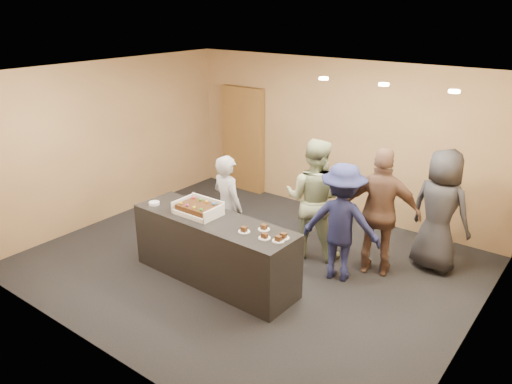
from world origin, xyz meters
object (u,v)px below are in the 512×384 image
person_server_grey (228,207)px  person_dark_suit (440,211)px  sheet_cake (198,207)px  plate_stack (154,203)px  storage_cabinet (243,139)px  person_navy_man (342,222)px  cake_box (199,210)px  person_brown_extra (381,213)px  serving_counter (214,249)px  person_sage_man (314,199)px

person_server_grey → person_dark_suit: 2.98m
sheet_cake → plate_stack: 0.74m
storage_cabinet → person_dark_suit: 4.27m
plate_stack → person_navy_man: size_ratio=0.09×
cake_box → person_dark_suit: bearing=39.8°
person_brown_extra → serving_counter: bearing=25.6°
person_brown_extra → person_dark_suit: size_ratio=1.03×
person_navy_man → person_dark_suit: (0.95, 1.06, 0.06)m
sheet_cake → person_navy_man: size_ratio=0.31×
serving_counter → plate_stack: plate_stack is taller
storage_cabinet → cake_box: storage_cabinet is taller
person_sage_man → person_navy_man: person_sage_man is taller
cake_box → plate_stack: bearing=-168.3°
serving_counter → cake_box: (-0.27, 0.02, 0.49)m
plate_stack → person_server_grey: (0.69, 0.77, -0.14)m
plate_stack → person_dark_suit: (3.26, 2.27, -0.04)m
sheet_cake → plate_stack: size_ratio=3.40×
storage_cabinet → sheet_cake: storage_cabinet is taller
plate_stack → storage_cabinet: bearing=106.1°
serving_counter → storage_cabinet: storage_cabinet is taller
plate_stack → person_dark_suit: person_dark_suit is taller
serving_counter → person_brown_extra: (1.67, 1.51, 0.45)m
sheet_cake → person_dark_suit: 3.32m
serving_counter → plate_stack: (-1.00, -0.13, 0.47)m
storage_cabinet → person_server_grey: size_ratio=1.32×
storage_cabinet → plate_stack: size_ratio=13.68×
person_server_grey → person_dark_suit: bearing=-137.9°
cake_box → person_brown_extra: bearing=37.4°
plate_stack → person_brown_extra: (2.67, 1.64, -0.02)m
person_brown_extra → person_dark_suit: person_brown_extra is taller
storage_cabinet → sheet_cake: bearing=-61.6°
person_navy_man → person_brown_extra: (0.36, 0.43, 0.09)m
person_brown_extra → person_server_grey: bearing=7.2°
storage_cabinet → sheet_cake: size_ratio=4.02×
person_server_grey → person_sage_man: size_ratio=0.87×
serving_counter → person_server_grey: bearing=116.5°
cake_box → sheet_cake: bearing=-90.8°
storage_cabinet → person_navy_man: (3.22, -1.95, -0.21)m
cake_box → person_navy_man: size_ratio=0.37×
person_server_grey → person_navy_man: 1.68m
sheet_cake → person_navy_man: person_navy_man is taller
sheet_cake → person_brown_extra: person_brown_extra is taller
storage_cabinet → person_brown_extra: bearing=-23.0°
storage_cabinet → sheet_cake: 3.44m
person_sage_man → person_dark_suit: 1.75m
serving_counter → person_navy_man: 1.74m
plate_stack → person_sage_man: bearing=42.8°
cake_box → person_brown_extra: person_brown_extra is taller
storage_cabinet → person_server_grey: bearing=-56.0°
sheet_cake → cake_box: bearing=89.2°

